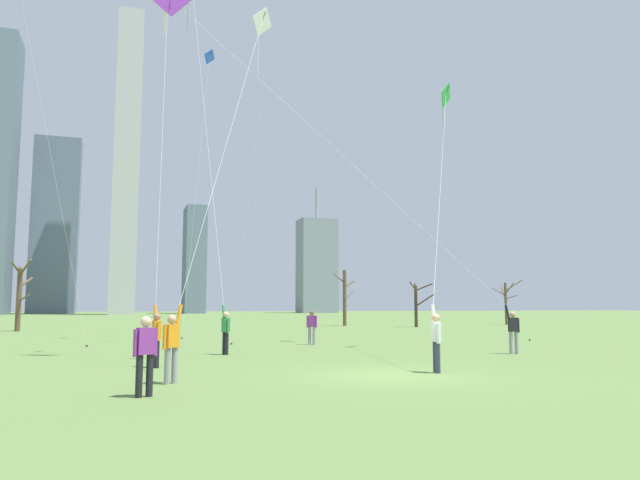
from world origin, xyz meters
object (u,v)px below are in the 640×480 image
bystander_far_off_by_trees (312,326)px  bare_tree_leftmost (345,296)px  kite_flyer_midfield_left_red (215,216)px  bare_tree_left_of_center (506,301)px  kite_flyer_foreground_right_green (439,273)px  bystander_strolling_midfield (145,352)px  kite_flyer_midfield_right_yellow (158,290)px  kite_flyer_far_back_purple (425,244)px  distant_kite_drifting_left_blue (208,76)px  kite_flyer_midfield_center_white (190,278)px  bare_tree_rightmost (417,302)px  bare_tree_center (20,295)px

bystander_far_off_by_trees → bare_tree_leftmost: bare_tree_leftmost is taller
kite_flyer_midfield_left_red → bare_tree_left_of_center: 42.16m
kite_flyer_foreground_right_green → bare_tree_leftmost: (10.80, 36.51, -0.07)m
bystander_strolling_midfield → bare_tree_leftmost: (19.60, 40.01, 1.86)m
kite_flyer_midfield_right_yellow → kite_flyer_midfield_left_red: bearing=66.9°
kite_flyer_foreground_right_green → bare_tree_left_of_center: kite_flyer_foreground_right_green is taller
kite_flyer_far_back_purple → distant_kite_drifting_left_blue: size_ratio=0.75×
bystander_strolling_midfield → bare_tree_leftmost: bearing=63.9°
bystander_strolling_midfield → kite_flyer_far_back_purple: bearing=35.3°
kite_flyer_midfield_center_white → bystander_strolling_midfield: bearing=-113.5°
kite_flyer_midfield_left_red → distant_kite_drifting_left_blue: kite_flyer_midfield_left_red is taller
bare_tree_rightmost → kite_flyer_far_back_purple: bearing=-117.0°
kite_flyer_far_back_purple → kite_flyer_midfield_left_red: bearing=144.8°
bystander_far_off_by_trees → bare_tree_left_of_center: bare_tree_left_of_center is taller
kite_flyer_foreground_right_green → kite_flyer_far_back_purple: bearing=67.2°
kite_flyer_midfield_right_yellow → distant_kite_drifting_left_blue: distant_kite_drifting_left_blue is taller
bare_tree_rightmost → kite_flyer_foreground_right_green: bearing=-116.5°
kite_flyer_foreground_right_green → distant_kite_drifting_left_blue: distant_kite_drifting_left_blue is taller
kite_flyer_midfield_left_red → bare_tree_center: size_ratio=3.92×
kite_flyer_midfield_right_yellow → kite_flyer_midfield_left_red: 7.41m
bare_tree_center → bare_tree_left_of_center: 43.88m
kite_flyer_midfield_right_yellow → bystander_strolling_midfield: 6.59m
kite_flyer_midfield_center_white → bare_tree_leftmost: (18.45, 37.37, 0.23)m
kite_flyer_foreground_right_green → bare_tree_center: size_ratio=2.26×
bystander_far_off_by_trees → bare_tree_left_of_center: 36.85m
bare_tree_leftmost → bystander_far_off_by_trees: bearing=-114.1°
kite_flyer_midfield_center_white → kite_flyer_far_back_purple: bearing=27.1°
kite_flyer_foreground_right_green → bare_tree_leftmost: bearing=73.5°
kite_flyer_midfield_center_white → bystander_strolling_midfield: (-1.15, -2.65, -1.63)m
bystander_far_off_by_trees → bare_tree_leftmost: bearing=65.9°
kite_flyer_midfield_right_yellow → kite_flyer_foreground_right_green: 8.71m
kite_flyer_foreground_right_green → bystander_far_off_by_trees: 11.26m
bare_tree_leftmost → bare_tree_rightmost: size_ratio=1.30×
kite_flyer_far_back_purple → bare_tree_leftmost: 33.91m
kite_flyer_foreground_right_green → bare_tree_leftmost: size_ratio=2.28×
kite_flyer_midfield_right_yellow → kite_flyer_far_back_purple: bearing=5.8°
kite_flyer_midfield_center_white → bare_tree_center: size_ratio=2.32×
kite_flyer_midfield_left_red → kite_flyer_foreground_right_green: bearing=-58.1°
kite_flyer_midfield_right_yellow → bare_tree_leftmost: bearing=60.5°
distant_kite_drifting_left_blue → kite_flyer_far_back_purple: bearing=-71.2°
kite_flyer_midfield_left_red → bystander_far_off_by_trees: (5.03, 2.08, -4.73)m
bare_tree_leftmost → bare_tree_left_of_center: (16.71, -1.62, -0.37)m
kite_flyer_midfield_right_yellow → bare_tree_center: bearing=105.3°
bare_tree_rightmost → bystander_far_off_by_trees: bearing=-128.7°
kite_flyer_midfield_right_yellow → kite_flyer_foreground_right_green: bearing=-19.5°
kite_flyer_foreground_right_green → kite_flyer_midfield_left_red: (-5.60, 9.00, 2.80)m
kite_flyer_foreground_right_green → bystander_strolling_midfield: size_ratio=7.31×
bare_tree_leftmost → bare_tree_center: bearing=-171.6°
bystander_strolling_midfield → bare_tree_center: bearing=101.8°
kite_flyer_far_back_purple → kite_flyer_midfield_center_white: size_ratio=1.16×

